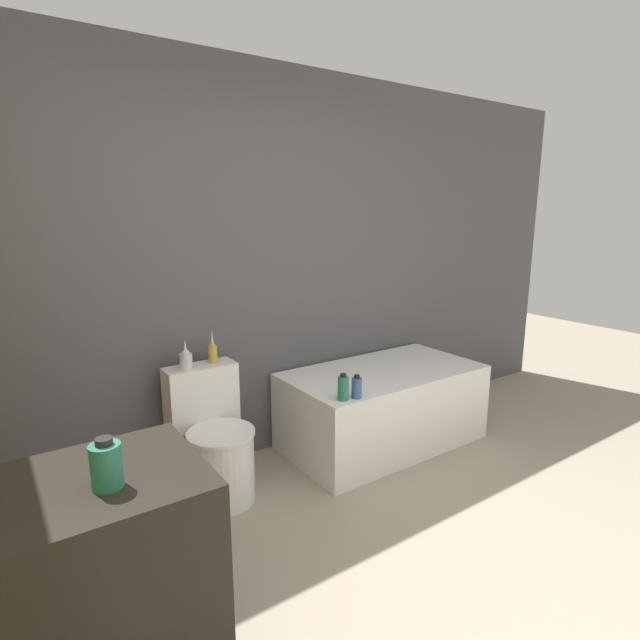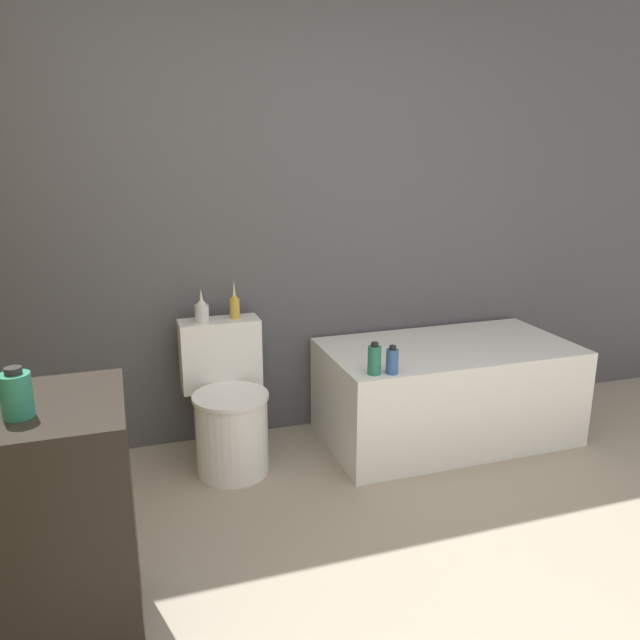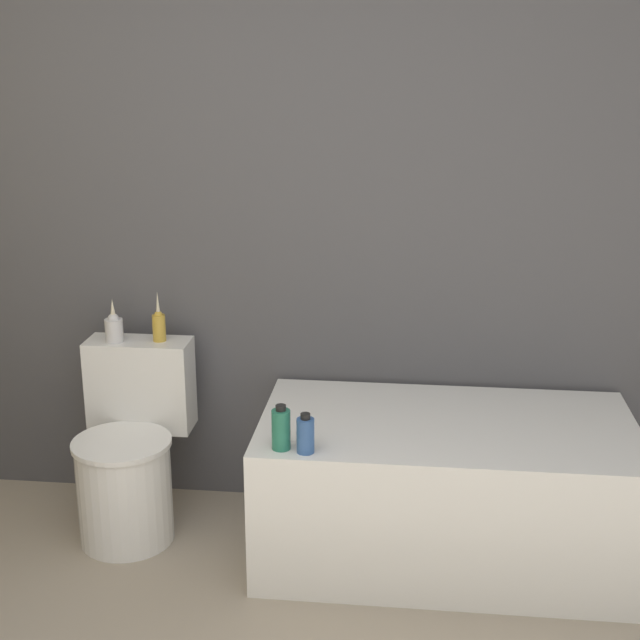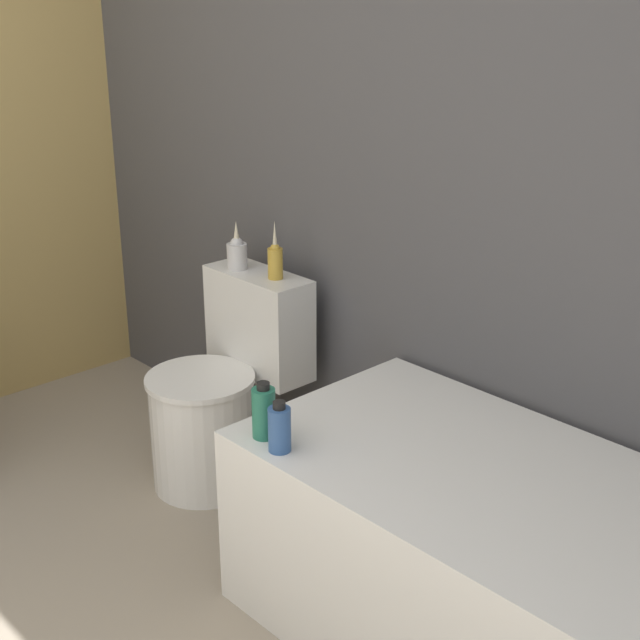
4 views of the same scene
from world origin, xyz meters
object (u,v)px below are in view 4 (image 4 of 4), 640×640
bathtub (495,569)px  vase_silver (275,259)px  shampoo_bottle_short (279,428)px  shampoo_bottle_tall (264,412)px  toilet (221,395)px  vase_gold (237,252)px

bathtub → vase_silver: (-1.18, 0.25, 0.55)m
bathtub → shampoo_bottle_short: bearing=-147.7°
vase_silver → shampoo_bottle_tall: bearing=-43.0°
vase_silver → shampoo_bottle_tall: vase_silver is taller
toilet → shampoo_bottle_tall: bearing=-27.6°
shampoo_bottle_tall → bathtub: bearing=26.8°
toilet → vase_silver: bearing=65.0°
vase_gold → toilet: bearing=-61.2°
vase_silver → bathtub: bearing=-12.0°
vase_gold → shampoo_bottle_tall: size_ratio=1.10×
toilet → shampoo_bottle_tall: (0.68, -0.36, 0.31)m
shampoo_bottle_short → toilet: bearing=154.0°
vase_silver → shampoo_bottle_tall: (0.59, -0.55, -0.19)m
toilet → vase_silver: size_ratio=3.61×
bathtub → shampoo_bottle_tall: 0.75m
bathtub → vase_gold: size_ratio=7.83×
toilet → shampoo_bottle_short: 0.91m
vase_gold → vase_silver: (0.18, 0.03, 0.01)m
vase_silver → shampoo_bottle_short: size_ratio=1.44×
toilet → shampoo_bottle_short: size_ratio=5.21×
vase_gold → shampoo_bottle_short: (0.86, -0.54, -0.19)m
vase_silver → toilet: bearing=-115.0°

